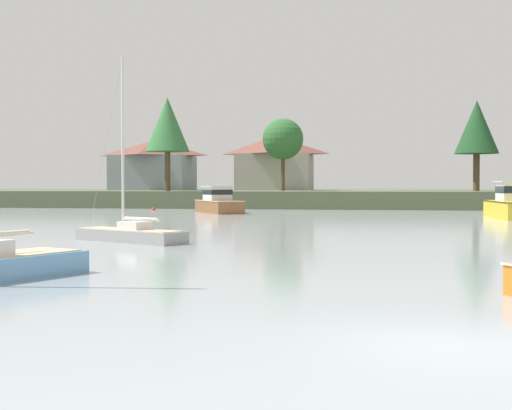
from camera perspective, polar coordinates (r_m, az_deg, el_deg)
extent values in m
plane|color=#939EA3|center=(13.16, 15.22, -10.67)|extent=(513.67, 513.67, 0.00)
cube|color=#4C563D|center=(109.00, 10.83, 0.62)|extent=(231.15, 54.27, 2.05)
cube|color=gray|center=(36.19, -9.83, -2.72)|extent=(6.42, 4.49, 0.98)
cube|color=#CCB78E|center=(36.16, -9.84, -1.91)|extent=(5.99, 4.13, 0.04)
cube|color=silver|center=(35.90, -9.50, -1.59)|extent=(1.74, 1.60, 0.38)
cylinder|color=silver|center=(36.53, -10.40, 4.79)|extent=(0.13, 0.13, 8.46)
cylinder|color=silver|center=(35.56, -9.02, -1.15)|extent=(2.31, 1.30, 0.10)
cylinder|color=silver|center=(35.56, -9.02, -1.07)|extent=(2.10, 1.21, 0.14)
cylinder|color=#999999|center=(37.50, -11.69, 4.67)|extent=(2.28, 1.23, 8.41)
cube|color=brown|center=(72.83, -2.92, -0.40)|extent=(6.40, 8.22, 1.94)
cone|color=brown|center=(76.63, -3.83, -0.30)|extent=(3.22, 3.16, 2.42)
cube|color=silver|center=(72.80, -2.93, 0.34)|extent=(6.57, 8.41, 0.05)
cube|color=silver|center=(73.27, -3.05, 0.91)|extent=(3.45, 3.78, 1.37)
cube|color=#19232D|center=(73.27, -3.05, 1.02)|extent=(3.51, 3.85, 0.49)
cube|color=beige|center=(73.27, -3.05, 1.47)|extent=(3.93, 4.27, 0.06)
cylinder|color=silver|center=(73.27, -3.05, 1.99)|extent=(0.03, 0.03, 1.27)
sphere|color=red|center=(81.63, -8.04, -0.34)|extent=(0.42, 0.42, 0.42)
torus|color=#333338|center=(81.63, -8.04, -0.17)|extent=(0.12, 0.12, 0.02)
cylinder|color=brown|center=(90.48, -6.95, 3.62)|extent=(0.71, 0.71, 7.96)
cone|color=#336B38|center=(90.73, -6.96, 6.29)|extent=(5.45, 5.45, 6.67)
cylinder|color=brown|center=(93.16, 16.88, 3.37)|extent=(0.79, 0.79, 7.52)
cone|color=#1E4723|center=(93.38, 16.90, 5.87)|extent=(5.33, 5.33, 6.51)
cylinder|color=brown|center=(93.23, 2.12, 2.79)|extent=(0.51, 0.51, 5.44)
sphere|color=#2D602D|center=(93.40, 2.12, 5.19)|extent=(5.26, 5.26, 5.26)
cylinder|color=brown|center=(113.02, -7.03, 3.00)|extent=(0.71, 0.71, 7.16)
cone|color=#2D602D|center=(113.18, -7.04, 4.91)|extent=(4.83, 4.83, 5.90)
cube|color=gray|center=(108.85, -8.06, 2.50)|extent=(11.14, 8.49, 5.07)
pyramid|color=brown|center=(108.98, -8.07, 4.44)|extent=(12.03, 9.17, 2.29)
cube|color=#9E998E|center=(109.09, 1.50, 2.59)|extent=(10.82, 8.39, 5.36)
pyramid|color=brown|center=(109.24, 1.50, 4.71)|extent=(11.68, 9.06, 2.71)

